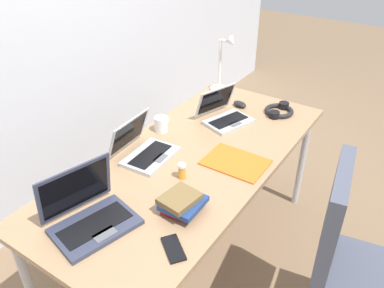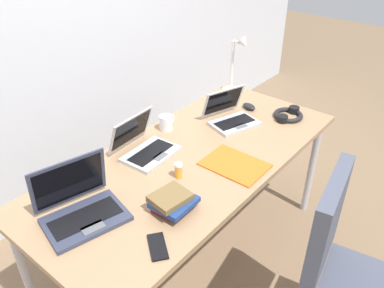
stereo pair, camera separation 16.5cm
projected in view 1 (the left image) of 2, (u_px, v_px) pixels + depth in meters
The scene contains 15 objects.
ground_plane at pixel (192, 255), 2.43m from camera, with size 12.00×12.00×0.00m, color #7A6047.
wall_back at pixel (33, 17), 2.25m from camera, with size 6.00×0.13×2.60m.
desk at pixel (192, 166), 2.06m from camera, with size 1.80×0.80×0.74m.
desk_lamp at pixel (224, 64), 2.62m from camera, with size 0.12×0.18×0.40m.
laptop_far_corner at pixel (144, 149), 2.02m from camera, with size 0.30×0.28×0.20m.
laptop_near_lamp at pixel (224, 115), 2.34m from camera, with size 0.33×0.32×0.20m.
laptop_center at pixel (89, 214), 1.59m from camera, with size 0.38×0.33×0.24m.
computer_mouse at pixel (240, 104), 2.51m from camera, with size 0.06×0.10×0.03m, color black.
cell_phone at pixel (174, 248), 1.50m from camera, with size 0.06×0.14×0.01m, color black.
headphones at pixel (279, 111), 2.44m from camera, with size 0.21×0.18×0.04m.
pill_bottle at pixel (182, 171), 1.86m from camera, with size 0.04×0.04×0.08m.
book_stack at pixel (182, 203), 1.66m from camera, with size 0.19×0.17×0.08m.
paper_folder_front_left at pixel (235, 162), 1.98m from camera, with size 0.23×0.31×0.01m, color orange.
coffee_mug at pixel (161, 124), 2.24m from camera, with size 0.11×0.08×0.09m.
office_chair at pixel (357, 282), 1.78m from camera, with size 0.52×0.57×0.97m.
Camera 1 is at (-1.40, -0.93, 1.88)m, focal length 36.60 mm.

